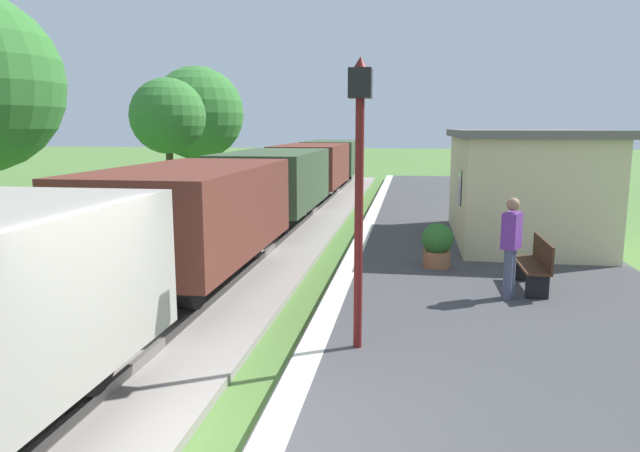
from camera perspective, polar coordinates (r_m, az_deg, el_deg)
The scene contains 10 objects.
platform_edge_stripe at distance 5.70m, azimuth -5.17°, elevation -20.46°, with size 0.36×60.00×0.01m, color silver.
rail_near at distance 6.50m, azimuth -24.20°, elevation -17.91°, with size 0.07×60.00×0.14m, color slate.
freight_train at distance 17.45m, azimuth -4.53°, elevation 4.02°, with size 2.50×32.60×2.12m.
station_hut at distance 15.65m, azimuth 19.07°, elevation 3.81°, with size 3.50×5.80×2.78m.
bench_near_hut at distance 11.02m, azimuth 20.27°, elevation -3.44°, with size 0.42×1.50×0.91m.
person_waiting at distance 10.21m, azimuth 18.14°, elevation -1.68°, with size 0.38×0.45×1.71m.
potted_planter at distance 12.20m, azimuth 11.37°, elevation -1.79°, with size 0.64×0.64×0.92m.
lamp_post_near at distance 7.33m, azimuth 3.88°, elevation 7.25°, with size 0.28×0.28×3.70m.
tree_field_left at distance 24.05m, azimuth -14.63°, elevation 10.31°, with size 2.96×2.96×5.00m.
tree_field_distant at distance 30.39m, azimuth -11.89°, elevation 10.70°, with size 4.62×4.62×6.07m.
Camera 1 is at (1.63, -4.77, 3.11)m, focal length 32.79 mm.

